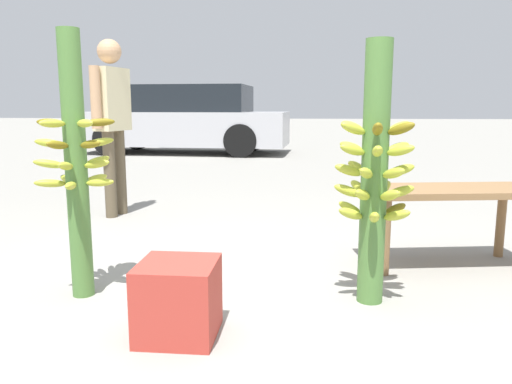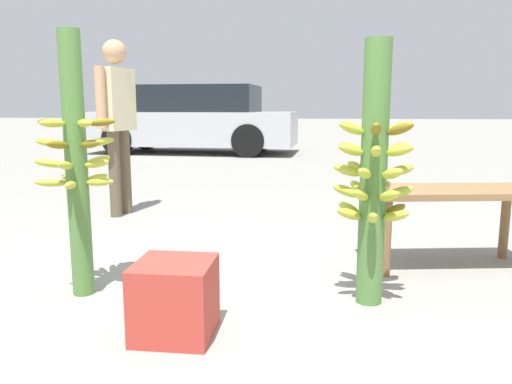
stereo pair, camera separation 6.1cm
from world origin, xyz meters
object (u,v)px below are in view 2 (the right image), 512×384
market_bench (451,202)px  parked_car (194,121)px  produce_crate (175,299)px  vendor_person (117,111)px  banana_stalk_left (76,164)px  banana_stalk_center (373,174)px

market_bench → parked_car: bearing=105.5°
market_bench → produce_crate: (-1.45, -1.15, -0.25)m
vendor_person → banana_stalk_left: bearing=-151.3°
produce_crate → market_bench: bearing=38.4°
produce_crate → vendor_person: bearing=116.8°
banana_stalk_center → market_bench: banana_stalk_center is taller
banana_stalk_center → market_bench: 0.90m
banana_stalk_left → market_bench: size_ratio=1.21×
banana_stalk_left → banana_stalk_center: bearing=2.4°
vendor_person → produce_crate: 2.79m
market_bench → produce_crate: size_ratio=3.42×
banana_stalk_left → parked_car: (-1.40, 8.27, -0.01)m
banana_stalk_center → parked_car: 8.72m
banana_stalk_left → vendor_person: bearing=106.1°
parked_car → produce_crate: parked_car is taller
banana_stalk_left → produce_crate: bearing=-33.8°
banana_stalk_center → parked_car: (-2.94, 8.21, 0.03)m
banana_stalk_left → parked_car: bearing=99.6°
banana_stalk_center → market_bench: bearing=49.8°
market_bench → produce_crate: market_bench is taller
market_bench → parked_car: parked_car is taller
parked_car → produce_crate: (2.04, -8.70, -0.53)m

